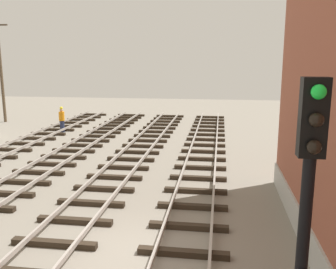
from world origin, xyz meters
The scene contains 6 objects.
ground_plane centered at (0.00, 0.00, 0.00)m, with size 80.00×80.00×0.00m, color gray.
track_near_building centered at (1.30, 0.00, 0.13)m, with size 2.50×49.86×0.32m.
track_centre centered at (-2.39, 0.00, 0.13)m, with size 2.50×49.86×0.32m.
signal_mast centered at (3.43, -3.88, 3.15)m, with size 0.36×0.40×4.99m.
utility_pole_far centered at (-15.93, 19.55, 4.37)m, with size 1.80×0.24×8.36m.
track_worker_foreground centered at (-9.23, 15.99, 0.93)m, with size 0.40×0.40×1.87m.
Camera 1 is at (2.17, -9.02, 5.22)m, focal length 39.22 mm.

